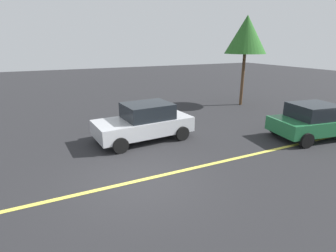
% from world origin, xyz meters
% --- Properties ---
extents(ground_plane, '(80.00, 80.00, 0.00)m').
position_xyz_m(ground_plane, '(0.00, 0.00, 0.00)').
color(ground_plane, '#262628').
extents(lane_marking_centre, '(28.00, 0.16, 0.01)m').
position_xyz_m(lane_marking_centre, '(3.00, 0.00, 0.01)').
color(lane_marking_centre, '#E0D14C').
extents(car_green_crossing, '(4.18, 2.57, 1.57)m').
position_xyz_m(car_green_crossing, '(8.51, 0.35, 0.79)').
color(car_green_crossing, '#236B3D').
rests_on(car_green_crossing, ground_plane).
extents(car_silver_near_curb, '(4.36, 2.37, 1.63)m').
position_xyz_m(car_silver_near_curb, '(1.46, 3.45, 0.82)').
color(car_silver_near_curb, '#B7BABF').
rests_on(car_silver_near_curb, ground_plane).
extents(tree_left_verge, '(2.72, 2.72, 5.90)m').
position_xyz_m(tree_left_verge, '(10.06, 7.11, 4.67)').
color(tree_left_verge, '#513823').
rests_on(tree_left_verge, ground_plane).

